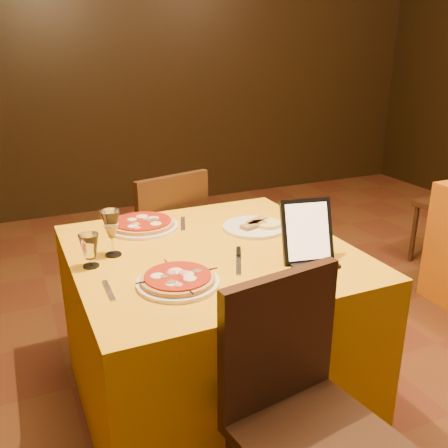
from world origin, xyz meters
name	(u,v)px	position (x,y,z in m)	size (l,w,h in m)	color
floor	(384,442)	(0.00, 0.00, -0.01)	(6.00, 7.00, 0.01)	#5E2D19
wall_back	(139,59)	(0.00, 3.50, 1.40)	(6.00, 0.01, 2.80)	black
main_table	(212,329)	(-0.55, 0.52, 0.38)	(1.10, 1.10, 0.75)	#DC9C0E
chair_main_near	(317,439)	(-0.55, -0.27, 0.46)	(0.38, 0.38, 0.91)	black
chair_main_far	(157,247)	(-0.55, 1.32, 0.46)	(0.39, 0.39, 0.91)	black
pizza_near	(178,280)	(-0.77, 0.28, 0.77)	(0.29, 0.29, 0.03)	white
pizza_far	(143,225)	(-0.73, 0.88, 0.77)	(0.32, 0.32, 0.03)	white
cutlet_dish	(254,226)	(-0.27, 0.66, 0.76)	(0.29, 0.29, 0.03)	white
wine_glass	(112,233)	(-0.92, 0.63, 0.84)	(0.07, 0.07, 0.19)	#DBB67C
water_glass	(90,251)	(-1.02, 0.55, 0.81)	(0.07, 0.07, 0.13)	silver
tablet	(307,231)	(-0.25, 0.28, 0.87)	(0.20, 0.02, 0.24)	black
knife	(239,262)	(-0.50, 0.36, 0.75)	(0.24, 0.02, 0.01)	#ABABB2
fork_near	(109,290)	(-1.00, 0.33, 0.75)	(0.16, 0.02, 0.01)	silver
fork_far	(183,224)	(-0.55, 0.85, 0.75)	(0.18, 0.02, 0.01)	#ADAEB4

